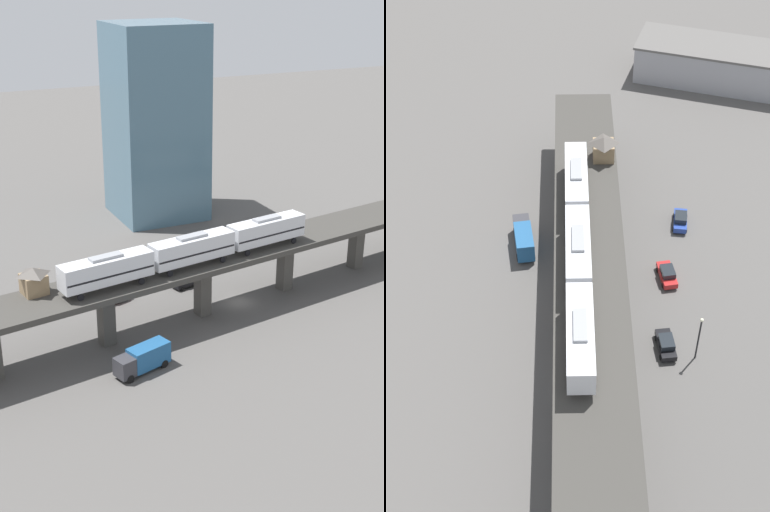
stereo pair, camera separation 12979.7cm
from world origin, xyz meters
TOP-DOWN VIEW (x-y plane):
  - ground_plane at (0.00, 0.00)m, footprint 400.00×400.00m
  - elevated_viaduct at (0.03, -0.19)m, footprint 23.08×92.15m
  - subway_train at (-2.87, 8.89)m, footprint 8.74×37.17m
  - signal_hut at (-2.41, 29.76)m, footprint 3.70×3.70m
  - street_car_blue at (8.95, 27.05)m, footprint 2.02×4.44m
  - street_car_red at (7.69, 16.24)m, footprint 3.06×4.74m
  - street_car_black at (8.19, 4.73)m, footprint 2.86×4.71m
  - delivery_truck at (-11.78, 19.48)m, footprint 4.28×7.54m
  - street_lamp at (11.70, 4.00)m, footprint 0.44×0.44m
  - office_tower at (41.79, -4.20)m, footprint 16.00×16.00m

SIDE VIEW (x-z plane):
  - ground_plane at x=0.00m, z-range 0.00..0.00m
  - street_car_blue at x=8.95m, z-range -0.01..1.88m
  - street_car_red at x=7.69m, z-range -0.01..1.88m
  - street_car_black at x=8.19m, z-range -0.01..1.88m
  - delivery_truck at x=-11.78m, z-range 0.16..3.36m
  - street_lamp at x=11.70m, z-range 0.64..7.58m
  - elevated_viaduct at x=0.03m, z-range 2.98..11.35m
  - signal_hut at x=-2.41m, z-range 8.47..11.87m
  - subway_train at x=-2.87m, z-range 8.68..13.13m
  - office_tower at x=41.79m, z-range 0.00..36.00m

